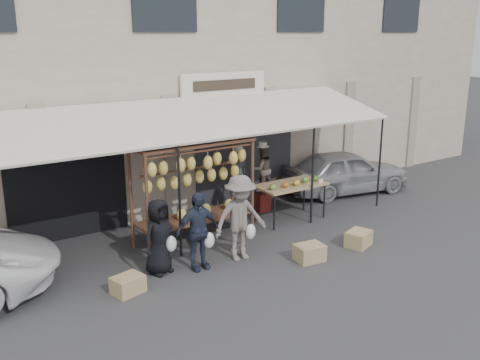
% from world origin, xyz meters
% --- Properties ---
extents(ground_plane, '(90.00, 90.00, 0.00)m').
position_xyz_m(ground_plane, '(0.00, 0.00, 0.00)').
color(ground_plane, '#2D2D30').
extents(shophouse, '(24.00, 6.15, 7.30)m').
position_xyz_m(shophouse, '(-0.00, 6.50, 3.65)').
color(shophouse, '#C1AE98').
rests_on(shophouse, ground_plane).
extents(awning, '(10.00, 2.35, 2.92)m').
position_xyz_m(awning, '(0.01, 2.28, 2.57)').
color(awning, silver).
rests_on(awning, ground_plane).
extents(banana_rack, '(2.60, 0.90, 2.24)m').
position_xyz_m(banana_rack, '(-0.38, 1.63, 1.57)').
color(banana_rack, '#513020').
rests_on(banana_rack, ground_plane).
extents(produce_table, '(1.70, 0.90, 1.04)m').
position_xyz_m(produce_table, '(2.24, 1.59, 0.87)').
color(produce_table, tan).
rests_on(produce_table, ground_plane).
extents(vendor_left, '(0.46, 0.31, 1.27)m').
position_xyz_m(vendor_left, '(1.37, 2.57, 1.05)').
color(vendor_left, '#343542').
rests_on(vendor_left, stool_left).
extents(vendor_right, '(0.67, 0.56, 1.24)m').
position_xyz_m(vendor_right, '(2.08, 2.55, 1.09)').
color(vendor_right, '#544B43').
rests_on(vendor_right, stool_right).
extents(customer_left, '(0.82, 0.66, 1.45)m').
position_xyz_m(customer_left, '(-1.69, 0.70, 0.73)').
color(customer_left, black).
rests_on(customer_left, ground_plane).
extents(customer_mid, '(0.90, 0.38, 1.53)m').
position_xyz_m(customer_mid, '(-1.00, 0.45, 0.77)').
color(customer_mid, '#262E44').
rests_on(customer_mid, ground_plane).
extents(customer_right, '(1.18, 0.76, 1.73)m').
position_xyz_m(customer_right, '(-0.08, 0.37, 0.87)').
color(customer_right, slate).
rests_on(customer_right, ground_plane).
extents(stool_left, '(0.32, 0.32, 0.42)m').
position_xyz_m(stool_left, '(1.37, 2.57, 0.21)').
color(stool_left, maroon).
rests_on(stool_left, ground_plane).
extents(stool_right, '(0.41, 0.41, 0.47)m').
position_xyz_m(stool_right, '(2.08, 2.55, 0.23)').
color(stool_right, maroon).
rests_on(stool_right, ground_plane).
extents(crate_near_a, '(0.61, 0.49, 0.33)m').
position_xyz_m(crate_near_a, '(1.01, -0.48, 0.17)').
color(crate_near_a, tan).
rests_on(crate_near_a, ground_plane).
extents(crate_near_b, '(0.66, 0.58, 0.33)m').
position_xyz_m(crate_near_b, '(2.37, -0.51, 0.17)').
color(crate_near_b, tan).
rests_on(crate_near_b, ground_plane).
extents(crate_far, '(0.60, 0.51, 0.31)m').
position_xyz_m(crate_far, '(-2.52, 0.27, 0.16)').
color(crate_far, tan).
rests_on(crate_far, ground_plane).
extents(sedan, '(3.83, 2.13, 1.23)m').
position_xyz_m(sedan, '(4.98, 2.50, 0.62)').
color(sedan, '#95959A').
rests_on(sedan, ground_plane).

